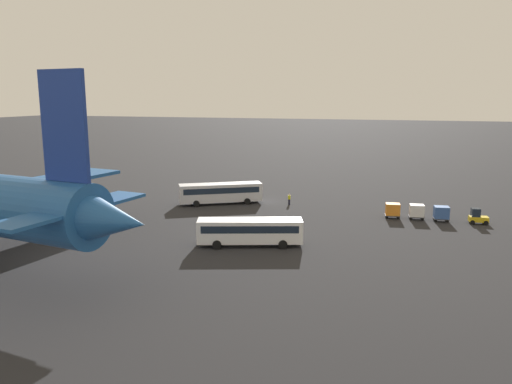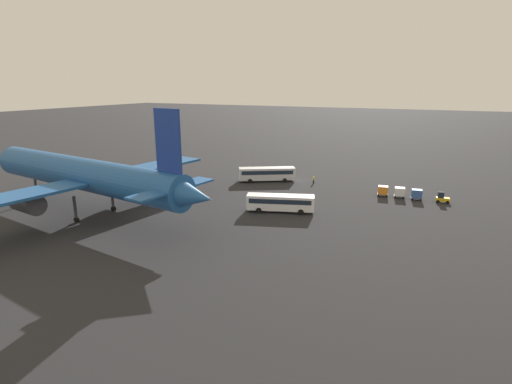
% 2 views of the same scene
% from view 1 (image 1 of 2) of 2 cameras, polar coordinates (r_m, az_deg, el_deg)
% --- Properties ---
extents(ground_plane, '(600.00, 600.00, 0.00)m').
position_cam_1_polar(ground_plane, '(81.05, 1.00, -1.03)').
color(ground_plane, '#232326').
extents(shuttle_bus_near, '(12.56, 8.92, 3.24)m').
position_cam_1_polar(shuttle_bus_near, '(78.75, -4.08, 0.03)').
color(shuttle_bus_near, silver).
rests_on(shuttle_bus_near, ground).
extents(shuttle_bus_far, '(12.10, 6.26, 3.03)m').
position_cam_1_polar(shuttle_bus_far, '(56.69, -0.71, -4.35)').
color(shuttle_bus_far, white).
rests_on(shuttle_bus_far, ground).
extents(baggage_tug, '(2.52, 1.83, 2.10)m').
position_cam_1_polar(baggage_tug, '(72.72, 23.98, -2.61)').
color(baggage_tug, gold).
rests_on(baggage_tug, ground).
extents(worker_person, '(0.38, 0.38, 1.74)m').
position_cam_1_polar(worker_person, '(78.35, 3.82, -0.82)').
color(worker_person, '#1E1E2D').
rests_on(worker_person, ground).
extents(cargo_cart_blue, '(2.19, 1.92, 2.06)m').
position_cam_1_polar(cargo_cart_blue, '(72.21, 20.42, -2.23)').
color(cargo_cart_blue, '#38383D').
rests_on(cargo_cart_blue, ground).
extents(cargo_cart_white, '(2.19, 1.92, 2.06)m').
position_cam_1_polar(cargo_cart_white, '(72.27, 17.89, -2.06)').
color(cargo_cart_white, '#38383D').
rests_on(cargo_cart_white, ground).
extents(cargo_cart_orange, '(2.19, 1.92, 2.06)m').
position_cam_1_polar(cargo_cart_orange, '(72.08, 15.35, -1.96)').
color(cargo_cart_orange, '#38383D').
rests_on(cargo_cart_orange, ground).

